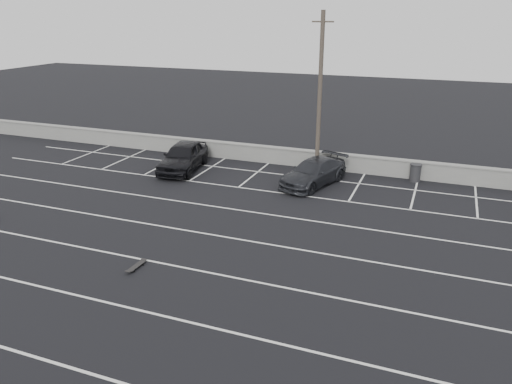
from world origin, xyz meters
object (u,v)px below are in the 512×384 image
at_px(car_left, 183,156).
at_px(car_right, 313,172).
at_px(trash_bin, 415,172).
at_px(skateboard, 136,266).
at_px(utility_pole, 320,94).

height_order(car_left, car_right, car_left).
bearing_deg(trash_bin, car_left, -167.94).
xyz_separation_m(car_left, trash_bin, (13.13, 2.81, -0.33)).
xyz_separation_m(car_left, skateboard, (4.29, -11.41, -0.75)).
bearing_deg(car_right, trash_bin, 44.71).
relative_size(trash_bin, skateboard, 1.12).
distance_m(car_right, utility_pole, 4.52).
bearing_deg(skateboard, car_left, 112.02).
height_order(utility_pole, skateboard, utility_pole).
height_order(car_left, trash_bin, car_left).
relative_size(car_left, trash_bin, 4.89).
bearing_deg(car_left, car_right, -7.48).
bearing_deg(utility_pole, skateboard, -103.25).
relative_size(car_right, skateboard, 5.29).
bearing_deg(car_right, skateboard, -89.41).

